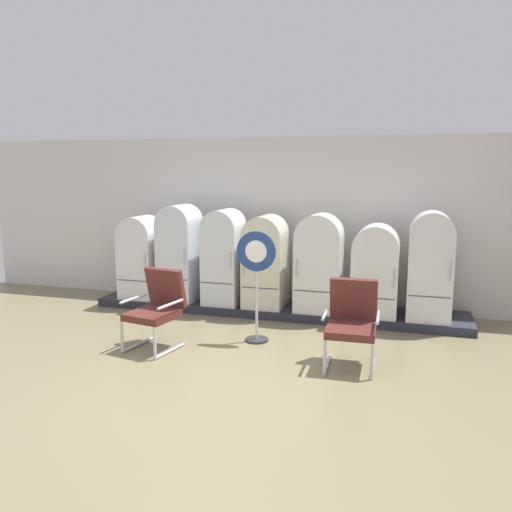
% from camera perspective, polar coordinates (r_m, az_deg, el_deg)
% --- Properties ---
extents(ground, '(12.00, 10.00, 0.05)m').
position_cam_1_polar(ground, '(5.82, -5.45, -14.32)').
color(ground, '#7D7151').
extents(back_wall, '(11.76, 0.12, 2.84)m').
position_cam_1_polar(back_wall, '(8.86, 3.25, 3.82)').
color(back_wall, silver).
rests_on(back_wall, ground).
extents(display_plinth, '(6.02, 0.95, 0.13)m').
position_cam_1_polar(display_plinth, '(8.50, 2.18, -5.81)').
color(display_plinth, '#282A36').
rests_on(display_plinth, ground).
extents(refrigerator_0, '(0.61, 0.65, 1.40)m').
position_cam_1_polar(refrigerator_0, '(9.08, -12.53, 0.16)').
color(refrigerator_0, white).
rests_on(refrigerator_0, display_plinth).
extents(refrigerator_1, '(0.59, 0.70, 1.60)m').
position_cam_1_polar(refrigerator_1, '(8.76, -8.37, 0.70)').
color(refrigerator_1, silver).
rests_on(refrigerator_1, display_plinth).
extents(refrigerator_2, '(0.58, 0.72, 1.54)m').
position_cam_1_polar(refrigerator_2, '(8.47, -3.53, 0.27)').
color(refrigerator_2, white).
rests_on(refrigerator_2, display_plinth).
extents(refrigerator_3, '(0.63, 0.70, 1.47)m').
position_cam_1_polar(refrigerator_3, '(8.26, 1.05, -0.28)').
color(refrigerator_3, beige).
rests_on(refrigerator_3, display_plinth).
extents(refrigerator_4, '(0.69, 0.61, 1.51)m').
position_cam_1_polar(refrigerator_4, '(8.03, 6.93, -0.48)').
color(refrigerator_4, white).
rests_on(refrigerator_4, display_plinth).
extents(refrigerator_5, '(0.68, 0.68, 1.37)m').
position_cam_1_polar(refrigerator_5, '(7.99, 13.00, -1.30)').
color(refrigerator_5, white).
rests_on(refrigerator_5, display_plinth).
extents(refrigerator_6, '(0.62, 0.66, 1.59)m').
position_cam_1_polar(refrigerator_6, '(7.95, 18.63, -0.69)').
color(refrigerator_6, white).
rests_on(refrigerator_6, display_plinth).
extents(armchair_left, '(0.72, 0.79, 1.03)m').
position_cam_1_polar(armchair_left, '(6.91, -10.82, -5.38)').
color(armchair_left, silver).
rests_on(armchair_left, ground).
extents(armchair_right, '(0.65, 0.71, 1.03)m').
position_cam_1_polar(armchair_right, '(6.28, 10.49, -6.90)').
color(armchair_right, silver).
rests_on(armchair_right, ground).
extents(sign_stand, '(0.54, 0.32, 1.51)m').
position_cam_1_polar(sign_stand, '(6.95, 0.04, -3.05)').
color(sign_stand, '#2D2D30').
rests_on(sign_stand, ground).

